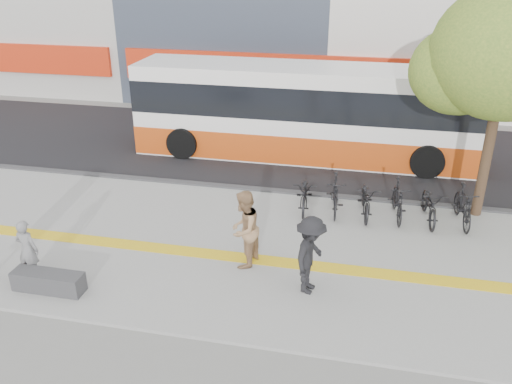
% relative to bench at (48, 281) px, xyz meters
% --- Properties ---
extents(ground, '(120.00, 120.00, 0.00)m').
position_rel_bench_xyz_m(ground, '(2.60, 1.20, -0.30)').
color(ground, slate).
rests_on(ground, ground).
extents(sidewalk, '(40.00, 7.00, 0.08)m').
position_rel_bench_xyz_m(sidewalk, '(2.60, 2.70, -0.27)').
color(sidewalk, slate).
rests_on(sidewalk, ground).
extents(tactile_strip, '(40.00, 0.45, 0.01)m').
position_rel_bench_xyz_m(tactile_strip, '(2.60, 2.20, -0.22)').
color(tactile_strip, yellow).
rests_on(tactile_strip, sidewalk).
extents(street, '(40.00, 8.00, 0.06)m').
position_rel_bench_xyz_m(street, '(2.60, 10.20, -0.28)').
color(street, black).
rests_on(street, ground).
extents(curb, '(40.00, 0.25, 0.14)m').
position_rel_bench_xyz_m(curb, '(2.60, 6.20, -0.23)').
color(curb, '#323234').
rests_on(curb, ground).
extents(bench, '(1.60, 0.45, 0.45)m').
position_rel_bench_xyz_m(bench, '(0.00, 0.00, 0.00)').
color(bench, '#323234').
rests_on(bench, sidewalk).
extents(street_tree, '(4.40, 3.80, 6.31)m').
position_rel_bench_xyz_m(street_tree, '(9.78, 6.02, 4.21)').
color(street_tree, '#382719').
rests_on(street_tree, sidewalk).
extents(bus, '(12.11, 2.87, 3.22)m').
position_rel_bench_xyz_m(bus, '(4.37, 9.70, 1.27)').
color(bus, white).
rests_on(bus, street).
extents(bicycle_row, '(5.05, 1.91, 1.08)m').
position_rel_bench_xyz_m(bicycle_row, '(7.10, 5.20, 0.29)').
color(bicycle_row, black).
rests_on(bicycle_row, sidewalk).
extents(seated_woman, '(0.56, 0.39, 1.47)m').
position_rel_bench_xyz_m(seated_woman, '(-0.66, 0.36, 0.51)').
color(seated_woman, black).
rests_on(seated_woman, sidewalk).
extents(pedestrian_tan, '(0.88, 1.04, 1.90)m').
position_rel_bench_xyz_m(pedestrian_tan, '(3.96, 1.94, 0.72)').
color(pedestrian_tan, '#A27B55').
rests_on(pedestrian_tan, sidewalk).
extents(pedestrian_dark, '(0.90, 1.28, 1.80)m').
position_rel_bench_xyz_m(pedestrian_dark, '(5.60, 1.21, 0.67)').
color(pedestrian_dark, black).
rests_on(pedestrian_dark, sidewalk).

